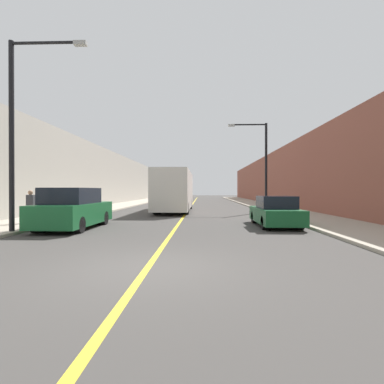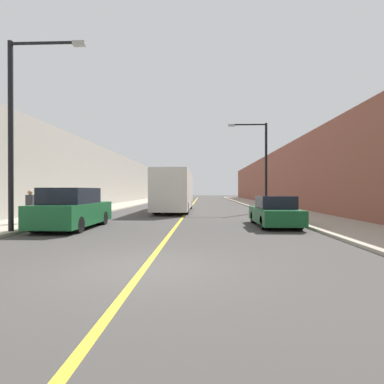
{
  "view_description": "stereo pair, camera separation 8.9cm",
  "coord_description": "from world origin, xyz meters",
  "px_view_note": "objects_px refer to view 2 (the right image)",
  "views": [
    {
      "loc": [
        1.23,
        -6.59,
        1.74
      ],
      "look_at": [
        0.33,
        19.68,
        1.59
      ],
      "focal_mm": 28.0,
      "sensor_mm": 36.0,
      "label": 1
    },
    {
      "loc": [
        1.32,
        -6.58,
        1.74
      ],
      "look_at": [
        0.33,
        19.68,
        1.59
      ],
      "focal_mm": 28.0,
      "sensor_mm": 36.0,
      "label": 2
    }
  ],
  "objects_px": {
    "street_lamp_right": "(262,160)",
    "pedestrian": "(30,206)",
    "bus": "(175,190)",
    "parked_suv_left": "(72,210)",
    "street_lamp_left": "(18,121)",
    "car_right_near": "(275,213)"
  },
  "relations": [
    {
      "from": "bus",
      "to": "street_lamp_left",
      "type": "bearing_deg",
      "value": -111.04
    },
    {
      "from": "bus",
      "to": "parked_suv_left",
      "type": "xyz_separation_m",
      "value": [
        -3.61,
        -11.32,
        -0.89
      ]
    },
    {
      "from": "street_lamp_right",
      "to": "street_lamp_left",
      "type": "bearing_deg",
      "value": -133.87
    },
    {
      "from": "street_lamp_right",
      "to": "pedestrian",
      "type": "distance_m",
      "value": 16.81
    },
    {
      "from": "bus",
      "to": "street_lamp_left",
      "type": "distance_m",
      "value": 14.28
    },
    {
      "from": "parked_suv_left",
      "to": "car_right_near",
      "type": "bearing_deg",
      "value": 7.09
    },
    {
      "from": "bus",
      "to": "pedestrian",
      "type": "height_order",
      "value": "bus"
    },
    {
      "from": "street_lamp_left",
      "to": "car_right_near",
      "type": "bearing_deg",
      "value": 15.1
    },
    {
      "from": "parked_suv_left",
      "to": "street_lamp_right",
      "type": "distance_m",
      "value": 15.59
    },
    {
      "from": "street_lamp_right",
      "to": "pedestrian",
      "type": "height_order",
      "value": "street_lamp_right"
    },
    {
      "from": "parked_suv_left",
      "to": "pedestrian",
      "type": "bearing_deg",
      "value": 156.07
    },
    {
      "from": "street_lamp_left",
      "to": "pedestrian",
      "type": "height_order",
      "value": "street_lamp_left"
    },
    {
      "from": "car_right_near",
      "to": "pedestrian",
      "type": "relative_size",
      "value": 2.62
    },
    {
      "from": "bus",
      "to": "pedestrian",
      "type": "distance_m",
      "value": 11.96
    },
    {
      "from": "street_lamp_left",
      "to": "pedestrian",
      "type": "xyz_separation_m",
      "value": [
        -1.26,
        2.94,
        -3.54
      ]
    },
    {
      "from": "parked_suv_left",
      "to": "pedestrian",
      "type": "xyz_separation_m",
      "value": [
        -2.68,
        1.19,
        0.1
      ]
    },
    {
      "from": "bus",
      "to": "pedestrian",
      "type": "relative_size",
      "value": 6.45
    },
    {
      "from": "bus",
      "to": "street_lamp_left",
      "type": "relative_size",
      "value": 1.39
    },
    {
      "from": "pedestrian",
      "to": "street_lamp_right",
      "type": "bearing_deg",
      "value": 35.83
    },
    {
      "from": "street_lamp_left",
      "to": "street_lamp_right",
      "type": "xyz_separation_m",
      "value": [
        12.1,
        12.59,
        -0.28
      ]
    },
    {
      "from": "bus",
      "to": "pedestrian",
      "type": "xyz_separation_m",
      "value": [
        -6.29,
        -10.14,
        -0.79
      ]
    },
    {
      "from": "parked_suv_left",
      "to": "street_lamp_right",
      "type": "bearing_deg",
      "value": 45.41
    }
  ]
}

